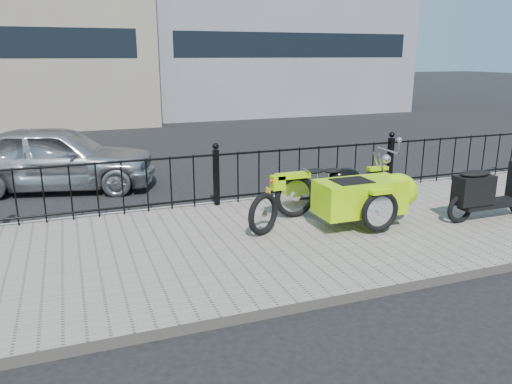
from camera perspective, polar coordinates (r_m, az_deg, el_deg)
name	(u,v)px	position (r m, az deg, el deg)	size (l,w,h in m)	color
ground	(241,236)	(7.49, -1.67, -5.02)	(120.00, 120.00, 0.00)	black
sidewalk	(253,243)	(7.03, -0.34, -5.90)	(30.00, 3.80, 0.12)	slate
curb	(215,206)	(8.78, -4.75, -1.56)	(30.00, 0.10, 0.12)	gray
iron_fence	(216,178)	(8.51, -4.56, 1.58)	(14.11, 0.11, 1.08)	black
motorcycle_sidecar	(365,193)	(7.74, 12.33, -0.08)	(2.28, 1.48, 0.98)	black
scooter	(487,192)	(8.51, 24.88, 0.00)	(1.68, 0.49, 1.14)	black
spare_tire	(263,214)	(7.09, 0.84, -2.53)	(0.62, 0.62, 0.09)	black
sedan_car	(56,158)	(10.64, -21.88, 3.66)	(1.54, 3.82, 1.30)	#ADAFB4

